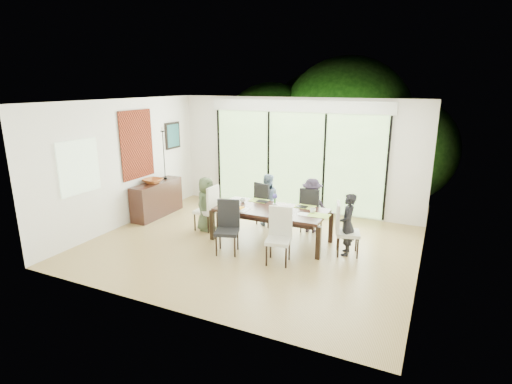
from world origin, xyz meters
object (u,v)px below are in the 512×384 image
at_px(cup_b, 277,209).
at_px(sideboard, 157,199).
at_px(vase, 275,206).
at_px(cup_c, 313,211).
at_px(chair_left_end, 206,208).
at_px(chair_far_right, 312,209).
at_px(table_top, 271,210).
at_px(chair_near_right, 278,237).
at_px(chair_near_left, 227,228).
at_px(bowl, 153,181).
at_px(laptop, 230,204).
at_px(person_left_end, 206,204).
at_px(cup_a, 243,200).
at_px(chair_far_left, 268,203).
at_px(person_right_end, 347,224).
at_px(person_far_right, 312,205).
at_px(chair_right_end, 348,229).
at_px(person_far_left, 267,200).

xyz_separation_m(cup_b, sideboard, (-3.18, 0.41, -0.30)).
relative_size(vase, cup_c, 0.97).
distance_m(chair_left_end, chair_far_right, 2.22).
bearing_deg(table_top, chair_near_right, -60.11).
height_order(chair_near_left, bowl, chair_near_left).
distance_m(laptop, sideboard, 2.23).
height_order(chair_left_end, person_left_end, person_left_end).
distance_m(table_top, cup_a, 0.72).
xyz_separation_m(chair_near_left, chair_near_right, (1.00, 0.00, 0.00)).
xyz_separation_m(chair_far_left, person_right_end, (1.93, -0.85, 0.08)).
bearing_deg(laptop, chair_far_left, 54.56).
relative_size(person_left_end, person_far_right, 1.00).
xyz_separation_m(person_far_right, laptop, (-1.40, -0.93, 0.10)).
distance_m(chair_right_end, cup_a, 2.22).
xyz_separation_m(person_left_end, laptop, (0.63, -0.10, 0.10)).
xyz_separation_m(chair_far_left, cup_c, (1.25, -0.75, 0.22)).
bearing_deg(laptop, bowl, 159.21).
height_order(chair_far_left, chair_near_right, same).
bearing_deg(person_right_end, table_top, -99.18).
xyz_separation_m(person_far_right, cup_c, (0.25, -0.73, 0.14)).
distance_m(chair_far_right, laptop, 1.70).
xyz_separation_m(chair_near_left, vase, (0.55, 0.92, 0.23)).
relative_size(chair_near_left, laptop, 3.33).
height_order(chair_far_left, person_left_end, person_left_end).
distance_m(sideboard, bowl, 0.46).
distance_m(chair_right_end, cup_c, 0.74).
height_order(chair_right_end, cup_b, chair_right_end).
bearing_deg(vase, chair_right_end, -1.97).
distance_m(chair_near_right, sideboard, 3.72).
bearing_deg(chair_right_end, cup_c, 65.90).
distance_m(table_top, chair_far_right, 1.02).
bearing_deg(cup_c, person_right_end, -8.37).
bearing_deg(cup_a, chair_near_right, -40.36).
relative_size(chair_near_right, person_far_left, 0.85).
bearing_deg(person_right_end, person_far_right, -140.92).
height_order(person_far_left, cup_a, person_far_left).
relative_size(chair_near_left, vase, 9.17).
bearing_deg(person_right_end, chair_near_left, -75.46).
height_order(chair_near_right, sideboard, chair_near_right).
height_order(chair_near_left, laptop, chair_near_left).
distance_m(person_far_left, cup_b, 1.11).
distance_m(cup_a, cup_c, 1.50).
height_order(person_right_end, person_far_left, same).
xyz_separation_m(chair_far_left, cup_b, (0.60, -0.95, 0.22)).
bearing_deg(laptop, chair_left_end, 158.65).
bearing_deg(bowl, cup_b, -5.63).
height_order(chair_right_end, person_right_end, person_right_end).
bearing_deg(table_top, laptop, -173.29).
bearing_deg(chair_far_right, person_right_end, 137.40).
bearing_deg(person_right_end, chair_far_right, -141.60).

